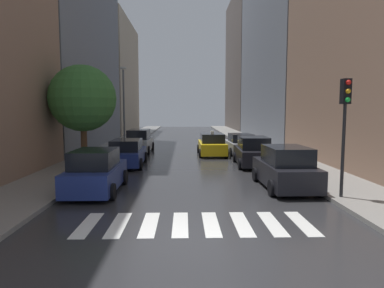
% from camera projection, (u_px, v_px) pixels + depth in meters
% --- Properties ---
extents(ground_plane, '(28.00, 72.00, 0.04)m').
position_uv_depth(ground_plane, '(188.00, 145.00, 32.41)').
color(ground_plane, '#2B2B2E').
extents(sidewalk_left, '(3.00, 72.00, 0.15)m').
position_uv_depth(sidewalk_left, '(120.00, 144.00, 32.25)').
color(sidewalk_left, gray).
rests_on(sidewalk_left, ground).
extents(sidewalk_right, '(3.00, 72.00, 0.15)m').
position_uv_depth(sidewalk_right, '(255.00, 144.00, 32.55)').
color(sidewalk_right, gray).
rests_on(sidewalk_right, ground).
extents(crosswalk_stripes, '(6.75, 2.20, 0.01)m').
position_uv_depth(crosswalk_stripes, '(196.00, 224.00, 9.84)').
color(crosswalk_stripes, silver).
rests_on(crosswalk_stripes, ground).
extents(building_left_mid, '(6.00, 18.83, 25.52)m').
position_uv_depth(building_left_mid, '(63.00, 3.00, 29.66)').
color(building_left_mid, slate).
rests_on(building_left_mid, ground).
extents(building_left_far, '(6.00, 16.41, 15.91)m').
position_uv_depth(building_left_far, '(110.00, 78.00, 48.45)').
color(building_left_far, '#B2A38C').
rests_on(building_left_far, ground).
extents(building_right_mid, '(6.00, 21.71, 19.54)m').
position_uv_depth(building_right_mid, '(284.00, 53.00, 37.98)').
color(building_right_mid, slate).
rests_on(building_right_mid, ground).
extents(building_right_far, '(6.00, 18.74, 22.87)m').
position_uv_depth(building_right_far, '(249.00, 63.00, 58.28)').
color(building_right_far, '#564C47').
rests_on(building_right_far, ground).
extents(parked_car_left_nearest, '(2.05, 4.20, 1.75)m').
position_uv_depth(parked_car_left_nearest, '(96.00, 172.00, 13.66)').
color(parked_car_left_nearest, navy).
rests_on(parked_car_left_nearest, ground).
extents(parked_car_left_second, '(2.15, 4.42, 1.59)m').
position_uv_depth(parked_car_left_second, '(127.00, 153.00, 20.16)').
color(parked_car_left_second, navy).
rests_on(parked_car_left_second, ground).
extents(parked_car_left_third, '(2.03, 4.67, 1.81)m').
position_uv_depth(parked_car_left_third, '(139.00, 142.00, 26.83)').
color(parked_car_left_third, '#B2B7BF').
rests_on(parked_car_left_third, ground).
extents(parked_car_right_nearest, '(2.13, 4.28, 1.81)m').
position_uv_depth(parked_car_right_nearest, '(285.00, 169.00, 14.33)').
color(parked_car_right_nearest, black).
rests_on(parked_car_right_nearest, ground).
extents(parked_car_right_second, '(2.17, 4.31, 1.76)m').
position_uv_depth(parked_car_right_second, '(253.00, 152.00, 20.17)').
color(parked_car_right_second, black).
rests_on(parked_car_right_second, ground).
extents(parked_car_right_third, '(2.17, 4.17, 1.56)m').
position_uv_depth(parked_car_right_third, '(240.00, 144.00, 25.63)').
color(parked_car_right_third, '#B2B7BF').
rests_on(parked_car_right_third, ground).
extents(taxi_midroad, '(2.09, 4.33, 1.81)m').
position_uv_depth(taxi_midroad, '(212.00, 145.00, 24.95)').
color(taxi_midroad, yellow).
rests_on(taxi_midroad, ground).
extents(street_tree_left, '(3.83, 3.83, 5.78)m').
position_uv_depth(street_tree_left, '(83.00, 99.00, 19.36)').
color(street_tree_left, '#513823').
rests_on(street_tree_left, sidewalk_left).
extents(traffic_light_right_corner, '(0.30, 0.42, 4.30)m').
position_uv_depth(traffic_light_right_corner, '(345.00, 111.00, 12.05)').
color(traffic_light_right_corner, black).
rests_on(traffic_light_right_corner, sidewalk_right).
extents(lamp_post_left, '(0.60, 0.28, 6.90)m').
position_uv_depth(lamp_post_left, '(124.00, 101.00, 29.00)').
color(lamp_post_left, '#595B60').
rests_on(lamp_post_left, sidewalk_left).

